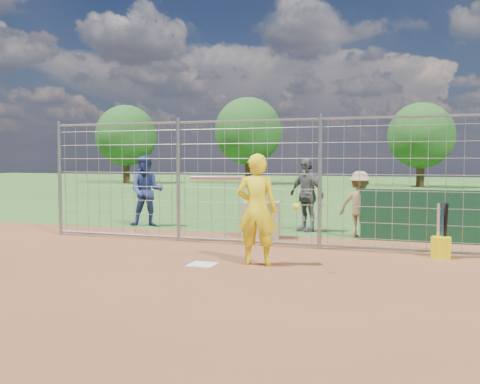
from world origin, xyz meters
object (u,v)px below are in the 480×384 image
at_px(bystander_b, 307,195).
at_px(equipment_bin, 261,220).
at_px(batter, 257,210).
at_px(bystander_a, 147,191).
at_px(bucket_with_bats, 441,244).
at_px(bystander_c, 360,204).

distance_m(bystander_b, equipment_bin, 1.66).
relative_size(batter, bystander_a, 0.99).
xyz_separation_m(batter, bucket_with_bats, (2.86, 1.64, -0.67)).
height_order(batter, bystander_a, bystander_a).
bearing_deg(batter, bystander_a, -50.51).
bearing_deg(batter, bystander_b, -95.74).
relative_size(bystander_a, bystander_b, 1.04).
relative_size(bystander_a, equipment_bin, 2.29).
height_order(bystander_a, bucket_with_bats, bystander_a).
xyz_separation_m(bystander_a, bystander_c, (5.47, -0.23, -0.18)).
distance_m(batter, equipment_bin, 3.14).
bearing_deg(bystander_a, bucket_with_bats, -38.55).
bearing_deg(bystander_c, bystander_b, -14.28).
bearing_deg(bystander_b, bystander_a, -143.07).
relative_size(batter, bystander_c, 1.24).
bearing_deg(bystander_a, bystander_c, -22.89).
relative_size(equipment_bin, bucket_with_bats, 0.82).
distance_m(bystander_c, bucket_with_bats, 2.72).
bearing_deg(bystander_a, bystander_b, -14.43).
bearing_deg(batter, bucket_with_bats, -157.68).
distance_m(bystander_c, equipment_bin, 2.21).
bearing_deg(bucket_with_bats, batter, -150.17).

